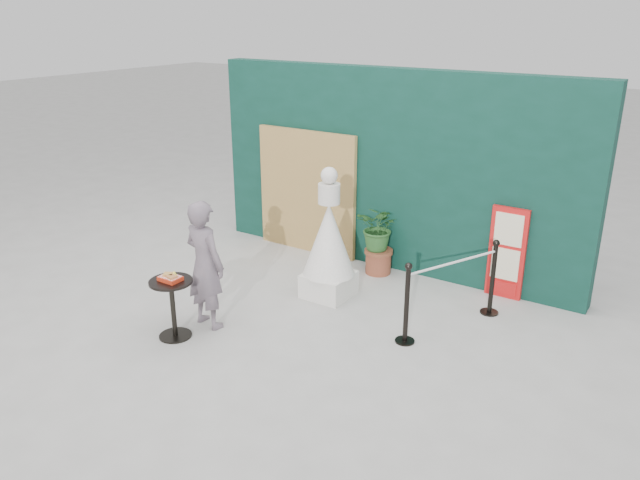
# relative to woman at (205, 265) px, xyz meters

# --- Properties ---
(ground) EXTENTS (60.00, 60.00, 0.00)m
(ground) POSITION_rel_woman_xyz_m (0.97, -0.09, -0.82)
(ground) COLOR #ADAAA5
(ground) RESTS_ON ground
(back_wall) EXTENTS (6.00, 0.30, 3.00)m
(back_wall) POSITION_rel_woman_xyz_m (0.97, 3.06, 0.68)
(back_wall) COLOR #0A2D22
(back_wall) RESTS_ON ground
(bamboo_fence) EXTENTS (1.80, 0.08, 2.00)m
(bamboo_fence) POSITION_rel_woman_xyz_m (-0.43, 2.85, 0.18)
(bamboo_fence) COLOR tan
(bamboo_fence) RESTS_ON ground
(woman) EXTENTS (0.64, 0.46, 1.65)m
(woman) POSITION_rel_woman_xyz_m (0.00, 0.00, 0.00)
(woman) COLOR slate
(woman) RESTS_ON ground
(menu_board) EXTENTS (0.50, 0.07, 1.30)m
(menu_board) POSITION_rel_woman_xyz_m (2.87, 2.86, -0.17)
(menu_board) COLOR red
(menu_board) RESTS_ON ground
(statue) EXTENTS (0.72, 0.72, 1.85)m
(statue) POSITION_rel_woman_xyz_m (0.82, 1.56, -0.07)
(statue) COLOR silver
(statue) RESTS_ON ground
(cafe_table) EXTENTS (0.52, 0.52, 0.75)m
(cafe_table) POSITION_rel_woman_xyz_m (-0.13, -0.46, -0.33)
(cafe_table) COLOR black
(cafe_table) RESTS_ON ground
(food_basket) EXTENTS (0.26, 0.19, 0.11)m
(food_basket) POSITION_rel_woman_xyz_m (-0.13, -0.46, -0.04)
(food_basket) COLOR red
(food_basket) RESTS_ON cafe_table
(planter) EXTENTS (0.63, 0.55, 1.08)m
(planter) POSITION_rel_woman_xyz_m (1.02, 2.64, -0.20)
(planter) COLOR brown
(planter) RESTS_ON ground
(stanchion_barrier) EXTENTS (0.84, 1.54, 1.03)m
(stanchion_barrier) POSITION_rel_woman_xyz_m (2.59, 1.62, -0.33)
(stanchion_barrier) COLOR black
(stanchion_barrier) RESTS_ON ground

